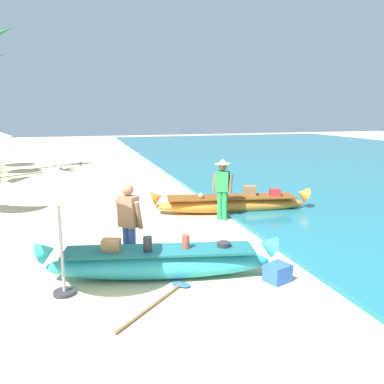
{
  "coord_description": "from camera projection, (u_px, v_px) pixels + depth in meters",
  "views": [
    {
      "loc": [
        -1.47,
        -6.7,
        2.97
      ],
      "look_at": [
        1.32,
        2.77,
        0.9
      ],
      "focal_mm": 36.82,
      "sensor_mm": 36.0,
      "label": 1
    }
  ],
  "objects": [
    {
      "name": "boat_cyan_foreground",
      "position": [
        159.0,
        262.0,
        7.03
      ],
      "size": [
        4.28,
        1.44,
        0.81
      ],
      "color": "#33B2BC",
      "rests_on": "ground"
    },
    {
      "name": "cooler_box",
      "position": [
        277.0,
        273.0,
        6.92
      ],
      "size": [
        0.5,
        0.46,
        0.31
      ],
      "primitive_type": "cube",
      "rotation": [
        0.0,
        0.0,
        0.35
      ],
      "color": "blue",
      "rests_on": "ground"
    },
    {
      "name": "paddle",
      "position": [
        162.0,
        298.0,
        6.27
      ],
      "size": [
        1.45,
        1.43,
        0.05
      ],
      "color": "#8E6B47",
      "rests_on": "ground"
    },
    {
      "name": "person_tourist_customer",
      "position": [
        129.0,
        221.0,
        7.39
      ],
      "size": [
        0.52,
        0.54,
        1.64
      ],
      "color": "#3D5BA8",
      "rests_on": "ground"
    },
    {
      "name": "person_vendor_hatted",
      "position": [
        222.0,
        185.0,
        10.65
      ],
      "size": [
        0.56,
        0.48,
        1.68
      ],
      "color": "green",
      "rests_on": "ground"
    },
    {
      "name": "patio_umbrella_large",
      "position": [
        57.0,
        181.0,
        6.07
      ],
      "size": [
        2.02,
        2.02,
        2.08
      ],
      "color": "#B7B7BC",
      "rests_on": "ground"
    },
    {
      "name": "boat_orange_midground",
      "position": [
        232.0,
        203.0,
        11.53
      ],
      "size": [
        4.73,
        1.5,
        0.78
      ],
      "color": "orange",
      "rests_on": "ground"
    },
    {
      "name": "ground_plane",
      "position": [
        166.0,
        273.0,
        7.31
      ],
      "size": [
        80.0,
        80.0,
        0.0
      ],
      "primitive_type": "plane",
      "color": "beige"
    }
  ]
}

